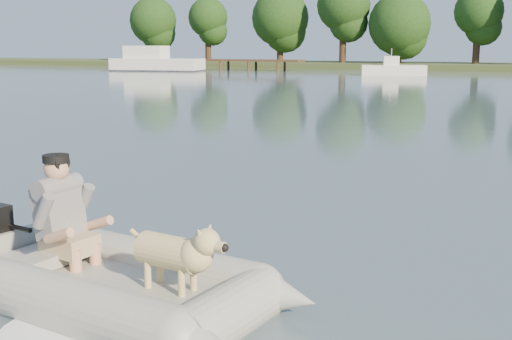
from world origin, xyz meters
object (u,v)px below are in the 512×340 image
at_px(cabin_cruiser, 157,58).
at_px(dog, 170,258).
at_px(dock, 215,64).
at_px(man, 60,208).
at_px(dinghy, 110,239).
at_px(motorboat, 394,62).

bearing_deg(cabin_cruiser, dog, -65.19).
xyz_separation_m(dock, dog, (26.54, -52.51, 0.00)).
bearing_deg(man, dock, 124.05).
distance_m(dock, dinghy, 58.50).
height_order(dock, cabin_cruiser, cabin_cruiser).
xyz_separation_m(dinghy, cabin_cruiser, (-29.31, 47.29, 0.57)).
bearing_deg(dock, motorboat, -14.79).
bearing_deg(dog, dinghy, -175.43).
bearing_deg(dog, cabin_cruiser, 130.68).
height_order(dinghy, man, man).
distance_m(man, motorboat, 47.85).
bearing_deg(cabin_cruiser, man, -66.26).
relative_size(dinghy, man, 4.30).
distance_m(dinghy, dog, 0.66).
bearing_deg(man, cabin_cruiser, 129.61).
bearing_deg(dinghy, man, 175.76).
relative_size(dock, dinghy, 3.84).
xyz_separation_m(man, dog, (1.35, -0.20, -0.26)).
distance_m(dinghy, cabin_cruiser, 55.64).
height_order(man, cabin_cruiser, cabin_cruiser).
bearing_deg(cabin_cruiser, dinghy, -65.73).
bearing_deg(motorboat, dog, -96.57).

